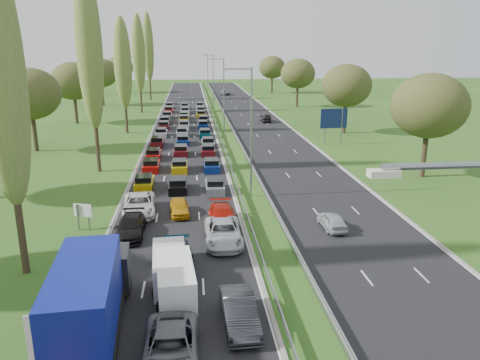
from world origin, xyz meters
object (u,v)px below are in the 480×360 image
blue_lorry (90,296)px  white_van_front (176,279)px  near_car_2 (139,204)px  info_sign (83,213)px  near_car_3 (131,227)px  white_van_rear (170,266)px  direction_sign (334,120)px

blue_lorry → white_van_front: size_ratio=1.94×
blue_lorry → white_van_front: blue_lorry is taller
near_car_2 → info_sign: (-3.89, -3.29, 0.55)m
near_car_3 → info_sign: bearing=157.2°
blue_lorry → white_van_rear: 6.32m
blue_lorry → white_van_front: 5.33m
white_van_front → white_van_rear: bearing=98.0°
blue_lorry → white_van_rear: (3.55, 5.11, -1.11)m
near_car_2 → near_car_3: 4.89m
blue_lorry → direction_sign: bearing=56.3°
info_sign → direction_sign: direction_sign is taller
white_van_front → near_car_2: bearing=98.9°
near_car_2 → white_van_rear: size_ratio=1.16×
white_van_front → info_sign: bearing=119.4°
white_van_rear → white_van_front: bearing=-80.9°
near_car_3 → blue_lorry: bearing=-91.2°
near_car_2 → near_car_3: (-0.15, -4.89, -0.08)m
near_car_3 → white_van_front: 9.85m
white_van_rear → blue_lorry: bearing=-128.5°
direction_sign → blue_lorry: bearing=-119.8°
near_car_2 → white_van_rear: bearing=-80.1°
white_van_front → direction_sign: bearing=57.4°
near_car_2 → white_van_rear: (3.07, -12.37, 0.20)m
near_car_2 → direction_sign: (24.91, 26.81, 2.75)m
near_car_2 → near_car_3: bearing=-95.9°
near_car_3 → info_sign: 4.11m
info_sign → direction_sign: size_ratio=0.40×
white_van_rear → info_sign: size_ratio=2.35×
white_van_front → info_sign: 13.03m
near_car_3 → direction_sign: size_ratio=0.95×
near_car_2 → near_car_3: size_ratio=1.16×
near_car_2 → direction_sign: 36.70m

